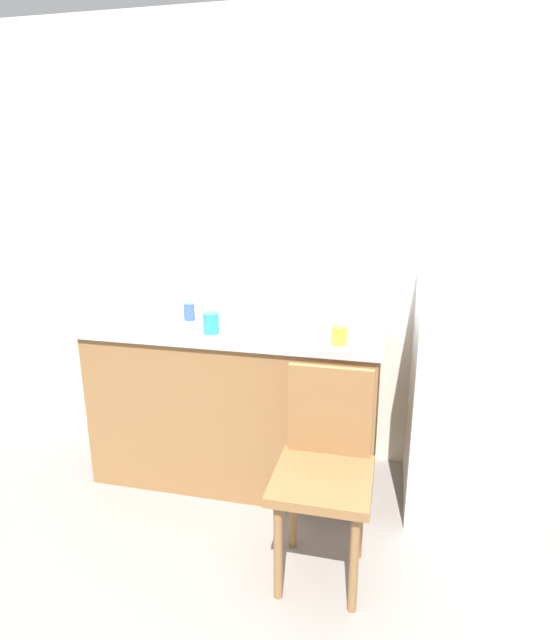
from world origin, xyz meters
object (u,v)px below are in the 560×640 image
(cup_yellow, at_px, (339,335))
(cup_teal, at_px, (211,323))
(refrigerator, at_px, (477,396))
(dish_tray, at_px, (152,316))
(chair, at_px, (325,466))
(cup_blue, at_px, (189,312))

(cup_yellow, relative_size, cup_teal, 0.82)
(refrigerator, height_order, dish_tray, refrigerator)
(dish_tray, height_order, cup_yellow, cup_yellow)
(refrigerator, xyz_separation_m, cup_teal, (-1.32, -0.18, 0.34))
(chair, height_order, cup_blue, cup_blue)
(dish_tray, bearing_deg, cup_teal, -20.89)
(chair, relative_size, cup_blue, 9.48)
(cup_blue, bearing_deg, cup_yellow, -14.93)
(refrigerator, distance_m, dish_tray, 1.74)
(dish_tray, xyz_separation_m, cup_blue, (0.20, 0.04, 0.02))
(cup_teal, bearing_deg, chair, -34.52)
(cup_yellow, height_order, cup_teal, cup_teal)
(cup_yellow, bearing_deg, cup_teal, 177.45)
(chair, bearing_deg, dish_tray, 150.22)
(dish_tray, bearing_deg, chair, -29.73)
(refrigerator, distance_m, cup_blue, 1.55)
(dish_tray, xyz_separation_m, cup_yellow, (1.04, -0.18, 0.02))
(cup_teal, bearing_deg, refrigerator, 7.89)
(cup_teal, bearing_deg, dish_tray, 159.11)
(dish_tray, bearing_deg, cup_blue, 12.38)
(dish_tray, distance_m, cup_blue, 0.21)
(refrigerator, xyz_separation_m, cup_yellow, (-0.67, -0.21, 0.34))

